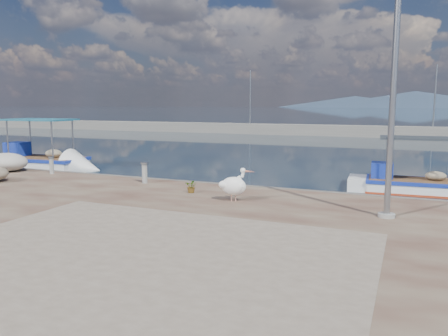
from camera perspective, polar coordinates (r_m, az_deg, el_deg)
ground at (r=12.01m, az=-7.20°, el=-8.57°), size 1400.00×1400.00×0.00m
quay_patch at (r=8.94m, az=-11.48°, el=-11.25°), size 9.00×7.00×0.01m
breakwater at (r=50.33m, az=16.42°, el=4.67°), size 120.00×2.20×7.50m
mountains at (r=659.94m, az=23.19°, el=8.13°), size 370.00×280.00×22.00m
boat_left at (r=25.76m, az=-22.76°, el=0.44°), size 6.73×2.63×3.17m
boat_right at (r=18.96m, az=23.73°, el=-2.35°), size 5.46×2.08×2.58m
pelican at (r=13.49m, az=1.33°, el=-2.29°), size 1.10×0.76×1.05m
lamp_post at (r=12.13m, az=21.24°, el=9.29°), size 0.44×0.96×7.00m
bollard_near at (r=16.88m, az=-10.34°, el=-0.50°), size 0.26×0.26×0.80m
bollard_far at (r=20.27m, az=-21.61°, el=0.43°), size 0.25×0.25×0.75m
potted_plant at (r=14.83m, az=-4.24°, el=-2.38°), size 0.42×0.36×0.46m
net_pile_a at (r=21.91m, az=-26.49°, el=0.70°), size 2.01×1.46×0.82m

